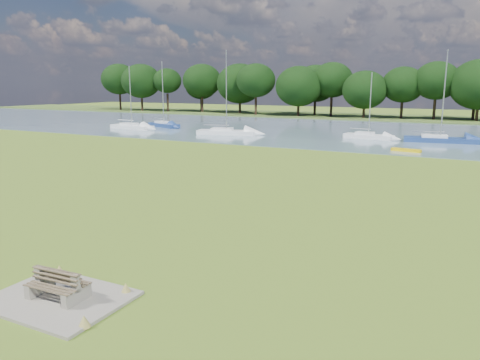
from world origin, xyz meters
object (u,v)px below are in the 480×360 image
at_px(bench_pair, 58,286).
at_px(sailboat_3, 439,138).
at_px(sailboat_4, 164,123).
at_px(sailboat_2, 226,130).
at_px(kayak, 406,150).
at_px(sailboat_1, 131,125).
at_px(sailboat_5, 368,135).

bearing_deg(bench_pair, sailboat_3, 78.99).
bearing_deg(sailboat_3, sailboat_4, 170.39).
relative_size(sailboat_2, sailboat_4, 1.09).
relative_size(kayak, sailboat_4, 0.29).
distance_m(bench_pair, sailboat_1, 56.85).
distance_m(sailboat_1, sailboat_5, 34.13).
bearing_deg(sailboat_4, sailboat_3, 20.71).
height_order(sailboat_1, sailboat_3, sailboat_3).
bearing_deg(sailboat_3, sailboat_5, 173.19).
relative_size(sailboat_3, sailboat_4, 1.04).
bearing_deg(kayak, sailboat_1, -178.49).
bearing_deg(sailboat_1, sailboat_2, 4.78).
xyz_separation_m(bench_pair, kayak, (4.98, 38.90, -0.31)).
distance_m(sailboat_1, sailboat_3, 42.18).
relative_size(bench_pair, sailboat_2, 0.17).
height_order(bench_pair, kayak, bench_pair).
height_order(bench_pair, sailboat_2, sailboat_2).
height_order(bench_pair, sailboat_5, sailboat_5).
bearing_deg(sailboat_5, sailboat_3, 9.68).
xyz_separation_m(sailboat_2, sailboat_4, (-13.84, 5.10, 0.03)).
bearing_deg(sailboat_5, sailboat_2, -159.51).
height_order(sailboat_2, sailboat_3, sailboat_2).
distance_m(sailboat_4, sailboat_5, 31.64).
distance_m(sailboat_1, sailboat_4, 5.31).
bearing_deg(sailboat_5, sailboat_4, -173.83).
bearing_deg(sailboat_1, bench_pair, -46.31).
bearing_deg(sailboat_4, sailboat_5, 19.99).
bearing_deg(sailboat_3, sailboat_1, 176.96).
relative_size(sailboat_1, sailboat_4, 0.92).
height_order(bench_pair, sailboat_1, sailboat_1).
distance_m(bench_pair, sailboat_2, 48.35).
bearing_deg(sailboat_5, kayak, -49.89).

